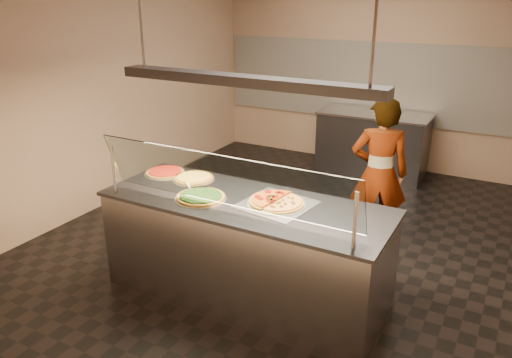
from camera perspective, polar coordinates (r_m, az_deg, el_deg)
The scene contains 19 objects.
ground at distance 5.69m, azimuth 3.69°, elevation -6.72°, with size 5.00×6.00×0.02m, color black.
wall_back at distance 7.97m, azimuth 13.43°, elevation 12.17°, with size 5.00×0.02×3.00m, color tan.
wall_front at distance 2.86m, azimuth -22.30°, elevation -3.76°, with size 5.00×0.02×3.00m, color tan.
wall_left at distance 6.61m, azimuth -16.43°, elevation 10.23°, with size 0.02×6.00×3.00m, color tan.
tile_band at distance 7.97m, azimuth 13.25°, elevation 10.73°, with size 4.90×0.02×1.20m, color silver.
serving_counter at distance 4.46m, azimuth -1.20°, elevation -8.00°, with size 2.51×0.94×0.93m.
sneeze_guard at distance 3.87m, azimuth -3.81°, elevation -0.24°, with size 2.27×0.18×0.54m.
perforated_tray at distance 4.19m, azimuth 2.38°, elevation -2.84°, with size 0.63×0.63×0.01m.
half_pizza_pepperoni at distance 4.22m, azimuth 1.05°, elevation -2.20°, with size 0.29×0.49×0.05m.
half_pizza_sausage at distance 4.13m, azimuth 3.75°, elevation -2.88°, with size 0.29×0.49×0.04m.
pizza_spinach at distance 4.32m, azimuth -6.31°, elevation -2.03°, with size 0.45×0.45×0.03m.
pizza_cheese at distance 4.77m, azimuth -7.11°, elevation 0.15°, with size 0.40×0.40×0.03m.
pizza_tomato at distance 4.97m, azimuth -10.31°, elevation 0.80°, with size 0.40×0.40×0.03m.
pizza_spatula at distance 4.53m, azimuth -7.16°, elevation -0.79°, with size 0.29×0.17×0.02m.
prep_table at distance 7.70m, azimuth 13.16°, elevation 4.01°, with size 1.59×0.74×0.93m.
worker at distance 5.36m, azimuth 13.88°, elevation 0.57°, with size 0.60×0.39×1.63m, color #27262E.
heat_lamp_housing at distance 3.97m, azimuth -1.36°, elevation 11.16°, with size 2.30×0.18×0.08m, color #3E3E43.
lamp_rod_left at distance 4.50m, azimuth -13.16°, elevation 18.77°, with size 0.02×0.02×1.01m, color #B7B7BC.
lamp_rod_right at distance 3.52m, azimuth 13.57°, elevation 18.33°, with size 0.02×0.02×1.01m, color #B7B7BC.
Camera 1 is at (2.10, -4.60, 2.61)m, focal length 35.00 mm.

